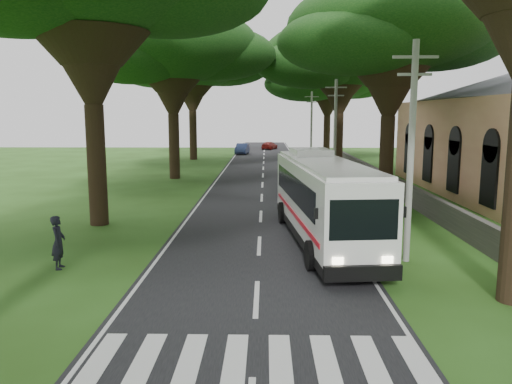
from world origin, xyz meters
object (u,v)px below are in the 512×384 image
object	(u,v)px
distant_car_b	(242,149)
pole_mid	(335,131)
coach_bus	(323,198)
pole_near	(411,149)
pole_far	(311,125)
distant_car_c	(269,146)
pedestrian	(58,242)

from	to	relation	value
distant_car_b	pole_mid	bearing A→B (deg)	-68.97
coach_bus	pole_near	bearing A→B (deg)	-51.13
pole_far	distant_car_c	distance (m)	20.41
pedestrian	pole_near	bearing A→B (deg)	-93.88
pole_near	distant_car_c	world-z (taller)	pole_near
pole_mid	distant_car_b	xyz separation A→B (m)	(-8.50, 30.35, -3.44)
distant_car_c	pole_far	bearing A→B (deg)	122.56
pole_mid	pole_far	size ratio (longest dim) A/B	1.00
distant_car_b	distant_car_c	size ratio (longest dim) A/B	1.08
pole_near	pole_far	xyz separation A→B (m)	(0.00, 40.00, 0.00)
pedestrian	pole_far	bearing A→B (deg)	-26.13
pole_far	coach_bus	size ratio (longest dim) A/B	0.67
distant_car_c	distant_car_b	bearing A→B (deg)	86.59
coach_bus	distant_car_b	distance (m)	47.85
pole_mid	distant_car_c	world-z (taller)	pole_mid
pole_near	pole_mid	world-z (taller)	same
coach_bus	distant_car_b	world-z (taller)	coach_bus
pole_far	coach_bus	distance (m)	37.32
distant_car_c	pedestrian	bearing A→B (deg)	101.68
pole_near	pole_far	size ratio (longest dim) A/B	1.00
distant_car_b	pedestrian	xyz separation A→B (m)	(-4.04, -51.51, 0.21)
pole_mid	coach_bus	world-z (taller)	pole_mid
coach_bus	distant_car_b	size ratio (longest dim) A/B	2.77
pole_mid	distant_car_c	distance (m)	39.98
pole_near	pedestrian	bearing A→B (deg)	-174.69
pole_mid	distant_car_c	size ratio (longest dim) A/B	1.99
pole_mid	coach_bus	bearing A→B (deg)	-99.29
pole_near	pedestrian	distance (m)	13.00
pole_far	coach_bus	xyz separation A→B (m)	(-2.81, -37.14, -2.30)
pole_far	distant_car_b	world-z (taller)	pole_far
pole_near	distant_car_b	distance (m)	51.18
pole_mid	pedestrian	world-z (taller)	pole_mid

